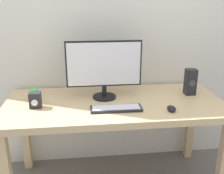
# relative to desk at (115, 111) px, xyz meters

# --- Properties ---
(wall_back) EXTENTS (2.80, 0.04, 3.00)m
(wall_back) POSITION_rel_desk_xyz_m (0.00, 0.42, 0.82)
(wall_back) COLOR silver
(wall_back) RESTS_ON ground_plane
(desk) EXTENTS (1.71, 0.76, 0.76)m
(desk) POSITION_rel_desk_xyz_m (0.00, 0.00, 0.00)
(desk) COLOR tan
(desk) RESTS_ON ground_plane
(monitor) EXTENTS (0.59, 0.19, 0.46)m
(monitor) POSITION_rel_desk_xyz_m (-0.07, 0.10, 0.34)
(monitor) COLOR black
(monitor) RESTS_ON desk
(keyboard_primary) EXTENTS (0.37, 0.13, 0.02)m
(keyboard_primary) POSITION_rel_desk_xyz_m (-0.01, -0.16, 0.10)
(keyboard_primary) COLOR #232328
(keyboard_primary) RESTS_ON desk
(mouse) EXTENTS (0.07, 0.11, 0.03)m
(mouse) POSITION_rel_desk_xyz_m (0.38, -0.22, 0.10)
(mouse) COLOR black
(mouse) RESTS_ON desk
(speaker_right) EXTENTS (0.09, 0.08, 0.22)m
(speaker_right) POSITION_rel_desk_xyz_m (0.64, 0.09, 0.19)
(speaker_right) COLOR #232328
(speaker_right) RESTS_ON desk
(audio_controller) EXTENTS (0.08, 0.08, 0.12)m
(audio_controller) POSITION_rel_desk_xyz_m (-0.60, -0.05, 0.14)
(audio_controller) COLOR #232328
(audio_controller) RESTS_ON desk
(coffee_mug) EXTENTS (0.08, 0.08, 0.10)m
(coffee_mug) POSITION_rel_desk_xyz_m (-0.63, 0.08, 0.13)
(coffee_mug) COLOR #4CB259
(coffee_mug) RESTS_ON desk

